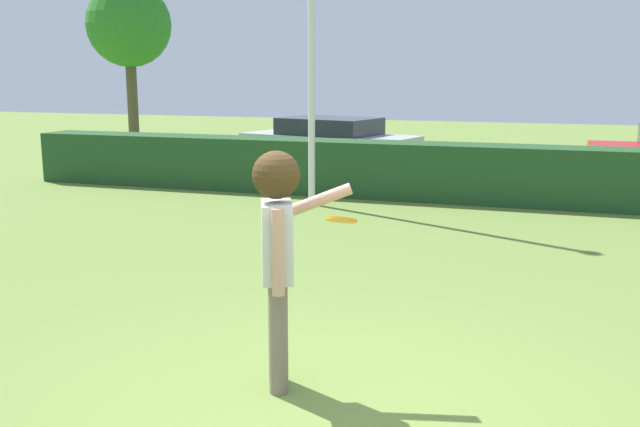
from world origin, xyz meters
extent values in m
plane|color=olive|center=(0.00, 0.00, 0.00)|extent=(60.00, 60.00, 0.00)
cylinder|color=#7D6B5E|center=(-0.54, 0.34, 0.42)|extent=(0.14, 0.14, 0.84)
cylinder|color=#7D6B5E|center=(-0.46, 0.15, 0.42)|extent=(0.14, 0.14, 0.84)
cube|color=silver|center=(-0.50, 0.25, 1.13)|extent=(0.35, 0.44, 0.58)
cylinder|color=tan|center=(-0.34, 0.57, 1.37)|extent=(0.60, 0.33, 0.30)
cylinder|color=tan|center=(-0.41, 0.03, 1.11)|extent=(0.09, 0.09, 0.62)
sphere|color=tan|center=(-0.50, 0.25, 1.59)|extent=(0.22, 0.22, 0.22)
sphere|color=#422E16|center=(-0.50, 0.25, 1.62)|extent=(0.35, 0.35, 0.35)
cylinder|color=orange|center=(-0.02, 0.29, 1.31)|extent=(0.23, 0.22, 0.09)
cylinder|color=silver|center=(-2.71, 7.48, 3.14)|extent=(0.12, 0.12, 6.28)
cube|color=#234A24|center=(0.00, 8.68, 0.52)|extent=(18.21, 0.90, 1.04)
cube|color=#B7B7BC|center=(-3.82, 12.03, 0.57)|extent=(4.49, 2.68, 0.55)
cube|color=#2D333D|center=(-3.82, 12.03, 1.05)|extent=(2.52, 2.06, 0.40)
cylinder|color=black|center=(-2.18, 12.49, 0.30)|extent=(0.61, 0.24, 0.60)
cylinder|color=black|center=(-2.60, 10.84, 0.30)|extent=(0.61, 0.24, 0.60)
cylinder|color=black|center=(-5.03, 13.22, 0.30)|extent=(0.61, 0.24, 0.60)
cylinder|color=black|center=(-5.45, 11.57, 0.30)|extent=(0.61, 0.24, 0.60)
cylinder|color=black|center=(2.67, 12.42, 0.30)|extent=(0.60, 0.12, 0.60)
cylinder|color=black|center=(2.73, 10.72, 0.30)|extent=(0.60, 0.12, 0.60)
cylinder|color=brown|center=(-13.14, 18.10, 1.53)|extent=(0.38, 0.38, 3.07)
sphere|color=#2D7B25|center=(-13.14, 18.10, 3.95)|extent=(2.96, 2.96, 2.96)
camera|label=1|loc=(1.39, -4.48, 2.35)|focal=40.32mm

